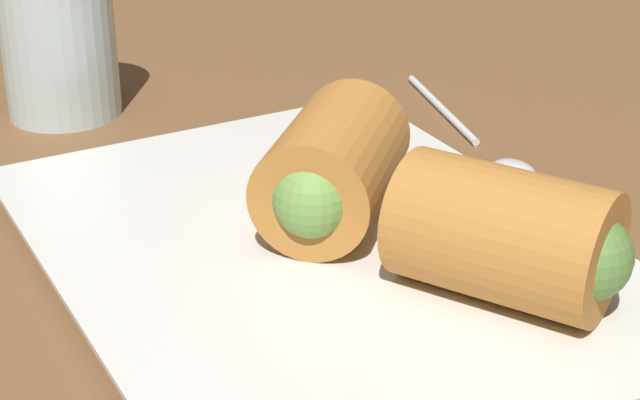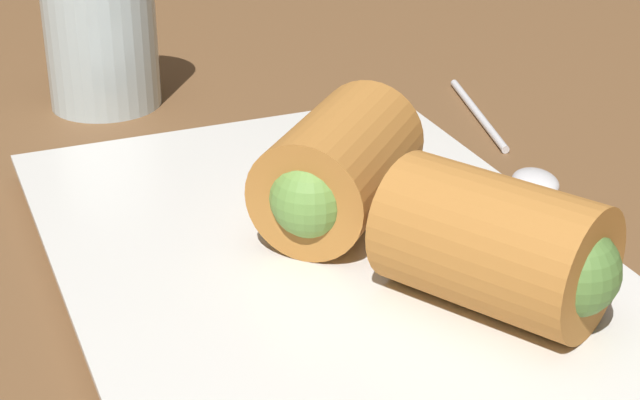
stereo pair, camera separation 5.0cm
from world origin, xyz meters
The scene contains 6 objects.
table_surface centered at (0.00, 0.00, 1.00)cm, with size 180.00×140.00×2.00cm.
serving_plate centered at (-3.71, 1.14, 2.76)cm, with size 33.41×24.88×1.50cm.
roll_front_left centered at (-2.09, -0.32, 6.47)cm, with size 10.79×10.73×5.94cm.
roll_front_right centered at (-12.11, -3.93, 6.47)cm, with size 11.00×9.76×5.94cm.
spoon centered at (2.59, -14.19, 2.51)cm, with size 19.21×6.14×1.17cm.
drinking_glass centered at (23.16, 5.92, 7.04)cm, with size 7.45×7.45×10.09cm.
Camera 1 is at (-43.82, 23.00, 28.17)cm, focal length 60.00 mm.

